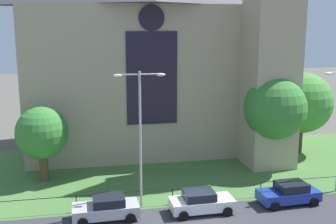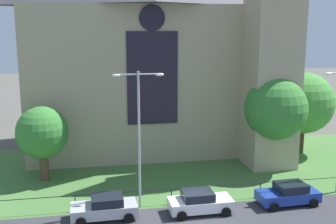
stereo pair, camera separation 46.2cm
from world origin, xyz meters
name	(u,v)px [view 2 (the right image)]	position (x,y,z in m)	size (l,w,h in m)	color
ground	(170,168)	(0.00, 10.00, 0.00)	(160.00, 160.00, 0.00)	#56544C
grass_verge	(174,175)	(0.00, 8.00, 0.00)	(120.00, 20.00, 0.01)	#477538
church_building	(152,45)	(-0.50, 16.74, 10.27)	(23.20, 16.20, 26.00)	tan
iron_railing	(171,191)	(-1.27, 2.50, 0.96)	(26.13, 0.07, 1.13)	black
tree_right_far	(304,103)	(13.42, 12.10, 4.91)	(5.82, 5.82, 7.83)	#4C3823
tree_right_near	(276,109)	(8.64, 7.95, 5.34)	(5.29, 5.29, 8.01)	#4C3823
tree_left_near	(42,133)	(-10.41, 8.89, 3.89)	(4.10, 4.10, 5.99)	brown
streetlamp_near	(139,124)	(-3.47, 2.40, 5.82)	(3.37, 0.26, 9.30)	#B2B2B7
parked_car_silver	(105,208)	(-5.88, 1.05, 0.74)	(4.24, 2.11, 1.51)	#B7B7BC
parked_car_white	(200,202)	(0.31, 0.78, 0.74)	(4.23, 2.08, 1.51)	silver
parked_car_blue	(288,194)	(6.70, 1.03, 0.74)	(4.28, 2.19, 1.51)	#1E3899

